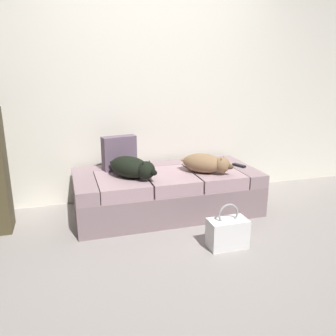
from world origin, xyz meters
TOP-DOWN VIEW (x-y plane):
  - ground_plane at (0.00, 0.00)m, footprint 10.00×10.00m
  - back_wall at (0.00, 1.54)m, footprint 6.40×0.10m
  - couch at (0.00, 0.98)m, footprint 1.81×0.85m
  - dog_dark at (-0.37, 0.88)m, footprint 0.46×0.53m
  - dog_tan at (0.36, 0.83)m, footprint 0.48×0.45m
  - tv_remote at (0.78, 0.94)m, footprint 0.10×0.16m
  - throw_pillow at (-0.43, 1.21)m, footprint 0.36×0.18m
  - handbag at (0.26, 0.12)m, footprint 0.32×0.18m

SIDE VIEW (x-z plane):
  - ground_plane at x=0.00m, z-range 0.00..0.00m
  - handbag at x=0.26m, z-range -0.06..0.31m
  - couch at x=0.00m, z-range 0.00..0.42m
  - tv_remote at x=0.78m, z-range 0.42..0.45m
  - dog_tan at x=0.36m, z-range 0.43..0.61m
  - dog_dark at x=-0.37m, z-range 0.43..0.62m
  - throw_pillow at x=-0.43m, z-range 0.42..0.76m
  - back_wall at x=0.00m, z-range 0.00..2.80m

